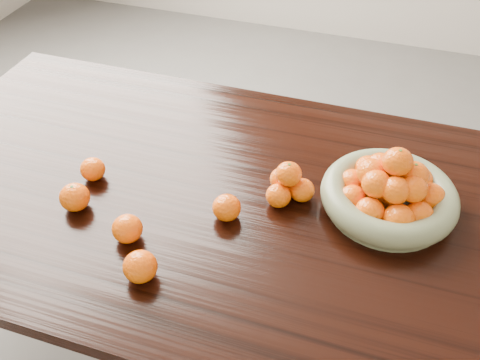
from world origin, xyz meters
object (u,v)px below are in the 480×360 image
(dining_table, at_px, (253,225))
(fruit_bowl, at_px, (390,192))
(orange_pyramid, at_px, (288,184))
(loose_orange_0, at_px, (75,197))

(dining_table, relative_size, fruit_bowl, 5.90)
(orange_pyramid, relative_size, loose_orange_0, 1.69)
(fruit_bowl, distance_m, orange_pyramid, 0.25)
(dining_table, xyz_separation_m, loose_orange_0, (-0.42, -0.16, 0.12))
(dining_table, xyz_separation_m, fruit_bowl, (0.33, 0.08, 0.14))
(dining_table, distance_m, loose_orange_0, 0.46)
(fruit_bowl, bearing_deg, orange_pyramid, -170.28)
(fruit_bowl, bearing_deg, dining_table, -165.58)
(fruit_bowl, xyz_separation_m, orange_pyramid, (-0.25, -0.04, -0.01))
(orange_pyramid, height_order, loose_orange_0, orange_pyramid)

